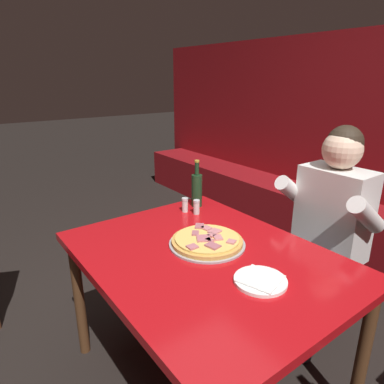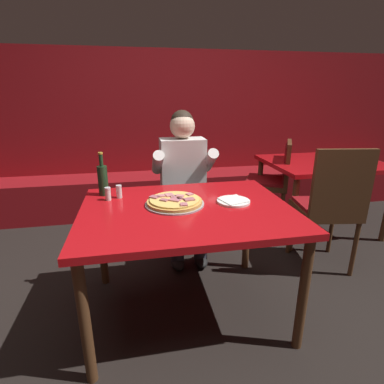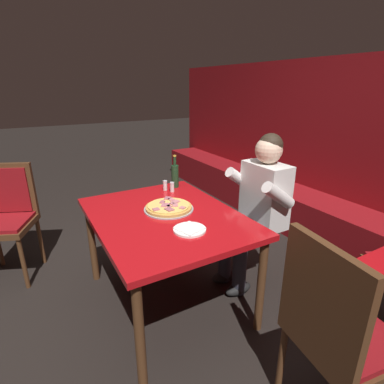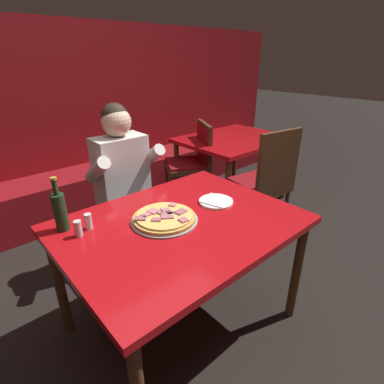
# 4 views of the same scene
# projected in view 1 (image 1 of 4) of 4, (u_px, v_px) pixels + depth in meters

# --- Properties ---
(ground_plane) EXTENTS (24.00, 24.00, 0.00)m
(ground_plane) POSITION_uv_depth(u_px,v_px,m) (204.00, 380.00, 1.80)
(ground_plane) COLOR black
(booth_bench) EXTENTS (6.46, 0.48, 0.46)m
(booth_bench) POSITION_uv_depth(u_px,v_px,m) (383.00, 243.00, 2.78)
(booth_bench) COLOR maroon
(booth_bench) RESTS_ON ground_plane
(main_dining_table) EXTENTS (1.27, 0.97, 0.75)m
(main_dining_table) POSITION_uv_depth(u_px,v_px,m) (205.00, 268.00, 1.59)
(main_dining_table) COLOR #4C2D19
(main_dining_table) RESTS_ON ground_plane
(pizza) EXTENTS (0.37, 0.37, 0.05)m
(pizza) POSITION_uv_depth(u_px,v_px,m) (207.00, 241.00, 1.64)
(pizza) COLOR #9E9EA3
(pizza) RESTS_ON main_dining_table
(plate_white_paper) EXTENTS (0.21, 0.21, 0.02)m
(plate_white_paper) POSITION_uv_depth(u_px,v_px,m) (260.00, 280.00, 1.34)
(plate_white_paper) COLOR white
(plate_white_paper) RESTS_ON main_dining_table
(beer_bottle) EXTENTS (0.07, 0.07, 0.29)m
(beer_bottle) POSITION_uv_depth(u_px,v_px,m) (197.00, 189.00, 2.10)
(beer_bottle) COLOR #19381E
(beer_bottle) RESTS_ON main_dining_table
(shaker_oregano) EXTENTS (0.04, 0.04, 0.09)m
(shaker_oregano) POSITION_uv_depth(u_px,v_px,m) (195.00, 200.00, 2.13)
(shaker_oregano) COLOR silver
(shaker_oregano) RESTS_ON main_dining_table
(shaker_red_pepper_flakes) EXTENTS (0.04, 0.04, 0.09)m
(shaker_red_pepper_flakes) POSITION_uv_depth(u_px,v_px,m) (196.00, 208.00, 2.00)
(shaker_red_pepper_flakes) COLOR silver
(shaker_red_pepper_flakes) RESTS_ON main_dining_table
(shaker_black_pepper) EXTENTS (0.04, 0.04, 0.09)m
(shaker_black_pepper) POSITION_uv_depth(u_px,v_px,m) (185.00, 205.00, 2.03)
(shaker_black_pepper) COLOR silver
(shaker_black_pepper) RESTS_ON main_dining_table
(diner_seated_blue_shirt) EXTENTS (0.53, 0.53, 1.27)m
(diner_seated_blue_shirt) POSITION_uv_depth(u_px,v_px,m) (323.00, 229.00, 1.91)
(diner_seated_blue_shirt) COLOR black
(diner_seated_blue_shirt) RESTS_ON ground_plane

